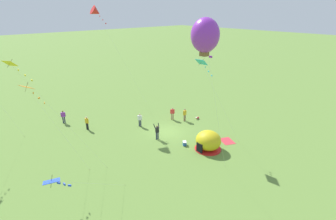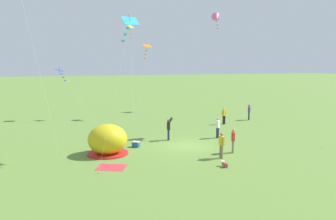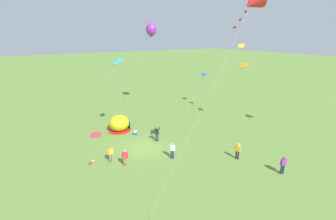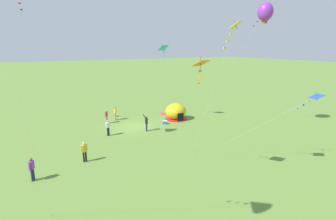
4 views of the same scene
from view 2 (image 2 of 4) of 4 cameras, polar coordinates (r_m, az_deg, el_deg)
ground_plane at (r=25.31m, az=3.25°, el=-6.15°), size 300.00×300.00×0.00m
popup_tent at (r=23.05m, az=-10.48°, el=-5.15°), size 2.81×2.81×2.10m
picnic_blanket at (r=20.38m, az=-9.84°, el=-9.80°), size 2.09×1.90×0.01m
cooler_box at (r=24.81m, az=-5.61°, el=-5.94°), size 0.64×0.61×0.44m
toddler_crawling at (r=20.42m, az=9.76°, el=-9.25°), size 0.27×0.55×0.32m
person_near_tent at (r=34.19m, az=9.73°, el=-0.87°), size 0.56×0.35×1.72m
person_arms_raised at (r=26.74m, az=0.11°, el=-3.17°), size 0.56×0.69×1.89m
person_watching_sky at (r=27.84m, az=8.65°, el=-2.89°), size 0.49×0.42×1.72m
person_with_toddler at (r=23.43m, az=11.28°, el=-5.04°), size 0.41×0.51×1.72m
person_strolling at (r=37.35m, az=13.93°, el=-0.23°), size 0.39×0.53×1.72m
person_center_field at (r=21.97m, az=9.29°, el=-5.87°), size 0.24×0.59×1.72m
kite_pink at (r=45.93m, az=8.41°, el=15.60°), size 2.10×5.39×13.02m
kite_cyan at (r=22.51m, az=-6.76°, el=14.60°), size 3.41×4.21×9.42m
kite_blue at (r=38.37m, az=-18.20°, el=6.27°), size 3.99×6.97×5.85m
kite_yellow at (r=38.64m, az=-6.57°, el=13.68°), size 1.63×6.36×10.77m
kite_orange at (r=37.99m, az=-3.71°, el=10.66°), size 2.64×3.94×8.62m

